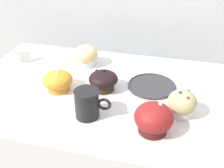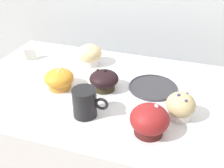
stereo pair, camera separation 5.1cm
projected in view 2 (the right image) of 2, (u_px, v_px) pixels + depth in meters
The scene contains 9 objects.
wall_back at pixel (136, 40), 1.49m from camera, with size 3.20×0.10×1.80m, color #B2B7BC.
muffin_front_center at pixel (104, 80), 0.95m from camera, with size 0.11×0.11×0.08m.
muffin_back_left at pixel (180, 107), 0.81m from camera, with size 0.09×0.09×0.09m.
muffin_back_right at pixel (149, 121), 0.75m from camera, with size 0.11×0.11×0.09m.
muffin_front_left at pixel (90, 55), 1.12m from camera, with size 0.11×0.11×0.09m.
muffin_front_right at pixel (59, 79), 0.96m from camera, with size 0.11×0.11×0.08m.
coffee_cup at pixel (85, 102), 0.82m from camera, with size 0.12×0.08×0.09m.
serving_plate at pixel (153, 87), 0.97m from camera, with size 0.18×0.18×0.01m.
price_card at pixel (31, 53), 1.16m from camera, with size 0.06×0.06×0.06m.
Camera 2 is at (0.30, -0.77, 1.47)m, focal length 42.00 mm.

